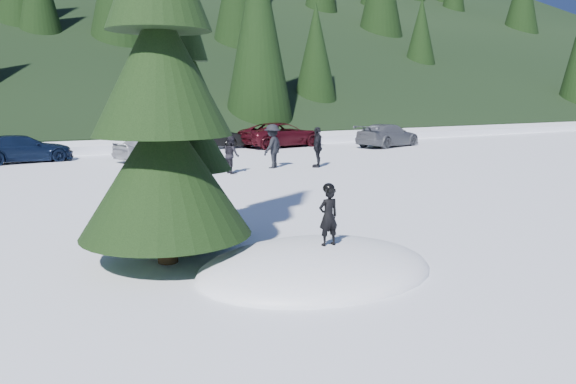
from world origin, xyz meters
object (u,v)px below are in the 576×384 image
adult_2 (272,146)px  car_6 (282,135)px  child_skier (328,216)px  adult_0 (231,155)px  spruce_tall (161,86)px  car_3 (23,149)px  car_4 (154,147)px  adult_1 (318,147)px  car_7 (388,135)px  spruce_short (191,144)px  car_5 (208,137)px

adult_2 → car_6: 9.61m
child_skier → adult_0: bearing=-104.9°
spruce_tall → car_3: size_ratio=1.97×
adult_2 → car_4: bearing=-88.6°
adult_1 → adult_2: 1.96m
adult_1 → adult_2: adult_2 is taller
car_7 → child_skier: bearing=122.1°
spruce_short → adult_2: (6.98, 9.74, -1.16)m
adult_0 → car_5: 10.31m
child_skier → car_4: size_ratio=0.27×
child_skier → car_7: size_ratio=0.23×
adult_0 → adult_1: 4.00m
child_skier → car_5: child_skier is taller
spruce_short → adult_0: bearing=62.2°
adult_2 → car_7: (10.52, 5.34, -0.26)m
adult_1 → car_7: (8.69, 6.04, -0.19)m
car_7 → car_3: bearing=67.5°
car_7 → adult_2: bearing=100.3°
spruce_tall → spruce_short: spruce_tall is taller
adult_1 → car_4: adult_1 is taller
adult_1 → adult_2: bearing=-72.7°
spruce_short → car_5: spruce_short is taller
spruce_short → child_skier: 3.75m
car_5 → car_7: 10.69m
spruce_tall → child_skier: (2.40, -1.90, -2.31)m
adult_2 → car_3: (-9.22, 7.36, -0.31)m
spruce_tall → spruce_short: size_ratio=1.60×
adult_2 → car_6: size_ratio=0.36×
car_3 → car_5: bearing=-85.8°
spruce_short → car_3: 17.31m
car_3 → car_4: car_4 is taller
child_skier → adult_1: (7.41, 12.34, -0.14)m
child_skier → adult_0: 12.88m
child_skier → car_4: child_skier is taller
adult_2 → car_4: 6.28m
spruce_short → spruce_tall: bearing=-125.5°
adult_0 → car_4: 5.89m
spruce_short → car_5: (7.57, 19.05, -1.42)m
child_skier → car_5: 23.19m
adult_1 → adult_0: bearing=-53.0°
child_skier → adult_0: size_ratio=0.71×
child_skier → adult_0: child_skier is taller
adult_2 → car_3: 11.80m
car_3 → car_7: car_7 is taller
adult_2 → car_7: adult_2 is taller
adult_0 → car_7: size_ratio=0.32×
spruce_short → adult_2: spruce_short is taller
adult_1 → car_3: bearing=-87.9°
adult_0 → car_3: bearing=40.1°
spruce_tall → car_5: bearing=67.3°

